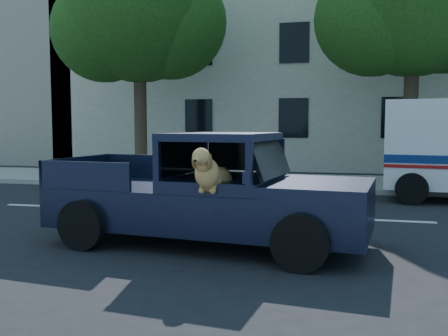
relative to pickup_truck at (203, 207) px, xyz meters
name	(u,v)px	position (x,y,z in m)	size (l,w,h in m)	color
ground	(139,251)	(-0.84, -0.66, -0.60)	(120.00, 120.00, 0.00)	black
far_sidewalk	(250,181)	(-0.84, 8.54, -0.53)	(60.00, 4.00, 0.15)	gray
lane_stripes	(293,217)	(1.16, 2.74, -0.60)	(21.60, 0.14, 0.01)	silver
street_tree_left	(140,15)	(-4.80, 8.96, 5.11)	(6.00, 5.20, 8.60)	#332619
street_tree_mid	(415,0)	(4.20, 8.96, 5.11)	(6.00, 5.20, 8.60)	#332619
building_main	(345,68)	(2.16, 15.84, 3.90)	(26.00, 6.00, 9.00)	beige
pickup_truck	(203,207)	(0.00, 0.00, 0.00)	(5.18, 2.83, 1.79)	black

